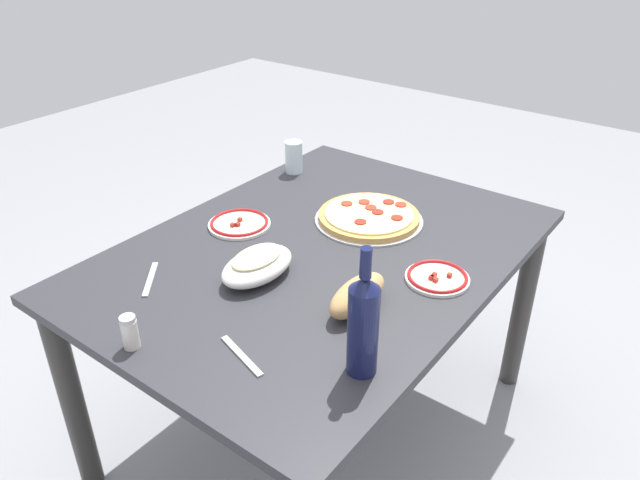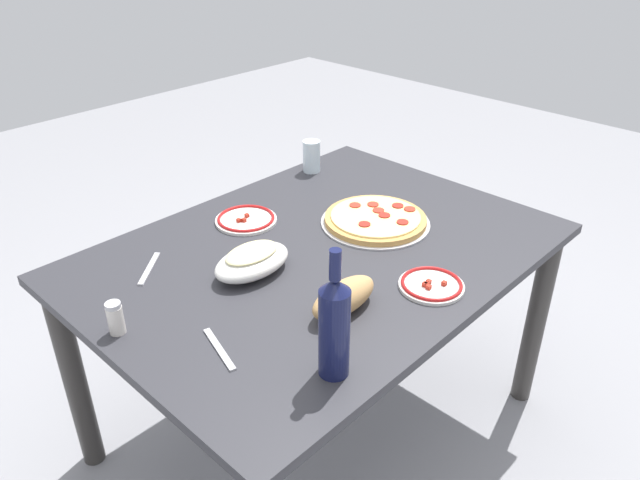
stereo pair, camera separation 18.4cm
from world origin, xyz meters
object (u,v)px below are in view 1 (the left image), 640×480
(pepperoni_pizza, at_px, (369,217))
(side_plate_near, at_px, (437,277))
(spice_shaker, at_px, (130,332))
(wine_bottle, at_px, (363,323))
(water_glass, at_px, (294,157))
(side_plate_far, at_px, (239,223))
(bread_loaf, at_px, (358,295))
(baked_pasta_dish, at_px, (257,264))
(dining_table, at_px, (320,278))

(pepperoni_pizza, xyz_separation_m, side_plate_near, (-0.18, -0.35, -0.01))
(side_plate_near, xyz_separation_m, spice_shaker, (-0.69, 0.44, 0.03))
(wine_bottle, bearing_deg, spice_shaker, 118.49)
(wine_bottle, height_order, side_plate_near, wine_bottle)
(water_glass, relative_size, side_plate_far, 0.61)
(side_plate_near, distance_m, spice_shaker, 0.83)
(pepperoni_pizza, relative_size, bread_loaf, 1.66)
(side_plate_far, xyz_separation_m, spice_shaker, (-0.59, -0.22, 0.03))
(pepperoni_pizza, height_order, side_plate_near, pepperoni_pizza)
(pepperoni_pizza, height_order, side_plate_far, pepperoni_pizza)
(pepperoni_pizza, bearing_deg, baked_pasta_dish, 172.08)
(dining_table, xyz_separation_m, bread_loaf, (-0.18, -0.26, 0.15))
(dining_table, xyz_separation_m, wine_bottle, (-0.38, -0.40, 0.24))
(pepperoni_pizza, distance_m, wine_bottle, 0.73)
(bread_loaf, bearing_deg, side_plate_near, -23.18)
(baked_pasta_dish, relative_size, bread_loaf, 1.12)
(side_plate_near, relative_size, bread_loaf, 0.84)
(wine_bottle, distance_m, spice_shaker, 0.55)
(dining_table, distance_m, side_plate_far, 0.32)
(wine_bottle, xyz_separation_m, side_plate_near, (0.43, 0.04, -0.12))
(baked_pasta_dish, xyz_separation_m, water_glass, (0.63, 0.39, 0.02))
(water_glass, xyz_separation_m, bread_loaf, (-0.59, -0.69, -0.02))
(pepperoni_pizza, bearing_deg, bread_loaf, -150.46)
(side_plate_far, bearing_deg, water_glass, 16.97)
(pepperoni_pizza, xyz_separation_m, water_glass, (0.16, 0.45, 0.05))
(baked_pasta_dish, height_order, spice_shaker, spice_shaker)
(wine_bottle, bearing_deg, bread_loaf, 36.33)
(baked_pasta_dish, bearing_deg, side_plate_near, -55.05)
(wine_bottle, bearing_deg, dining_table, 46.90)
(side_plate_far, bearing_deg, bread_loaf, -104.41)
(pepperoni_pizza, distance_m, side_plate_near, 0.39)
(water_glass, distance_m, spice_shaker, 1.10)
(water_glass, bearing_deg, side_plate_far, -163.03)
(spice_shaker, bearing_deg, side_plate_far, 19.95)
(side_plate_near, bearing_deg, wine_bottle, -175.28)
(pepperoni_pizza, xyz_separation_m, baked_pasta_dish, (-0.47, 0.07, 0.03))
(bread_loaf, bearing_deg, pepperoni_pizza, 29.54)
(baked_pasta_dish, bearing_deg, dining_table, -11.53)
(water_glass, relative_size, bread_loaf, 0.57)
(dining_table, height_order, baked_pasta_dish, baked_pasta_dish)
(pepperoni_pizza, relative_size, water_glass, 2.91)
(dining_table, xyz_separation_m, pepperoni_pizza, (0.24, -0.02, 0.12))
(side_plate_far, bearing_deg, side_plate_near, -81.33)
(spice_shaker, bearing_deg, wine_bottle, -61.51)
(dining_table, height_order, bread_loaf, bread_loaf)
(water_glass, distance_m, side_plate_far, 0.47)
(side_plate_near, bearing_deg, pepperoni_pizza, 62.13)
(wine_bottle, bearing_deg, side_plate_far, 64.42)
(water_glass, bearing_deg, pepperoni_pizza, -109.92)
(pepperoni_pizza, xyz_separation_m, side_plate_far, (-0.28, 0.31, -0.01))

